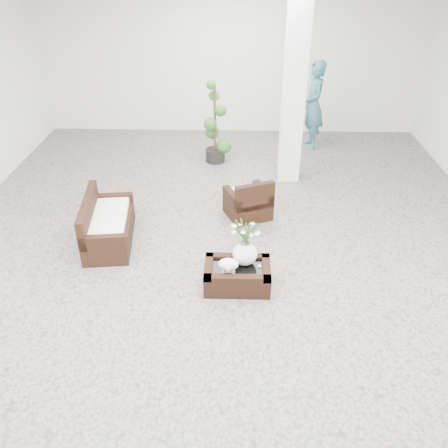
{
  "coord_description": "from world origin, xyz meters",
  "views": [
    {
      "loc": [
        0.18,
        -5.94,
        4.16
      ],
      "look_at": [
        0.0,
        -0.1,
        0.62
      ],
      "focal_mm": 37.9,
      "sensor_mm": 36.0,
      "label": 1
    }
  ],
  "objects_px": {
    "loveseat": "(108,221)",
    "armchair": "(248,197)",
    "topiary": "(215,123)",
    "coffee_table": "(237,276)"
  },
  "relations": [
    {
      "from": "loveseat",
      "to": "armchair",
      "type": "bearing_deg",
      "value": -74.94
    },
    {
      "from": "loveseat",
      "to": "topiary",
      "type": "relative_size",
      "value": 0.82
    },
    {
      "from": "loveseat",
      "to": "topiary",
      "type": "bearing_deg",
      "value": -32.25
    },
    {
      "from": "coffee_table",
      "to": "armchair",
      "type": "height_order",
      "value": "armchair"
    },
    {
      "from": "loveseat",
      "to": "topiary",
      "type": "distance_m",
      "value": 3.6
    },
    {
      "from": "topiary",
      "to": "coffee_table",
      "type": "bearing_deg",
      "value": -83.29
    },
    {
      "from": "topiary",
      "to": "armchair",
      "type": "bearing_deg",
      "value": -73.95
    },
    {
      "from": "armchair",
      "to": "loveseat",
      "type": "xyz_separation_m",
      "value": [
        -2.2,
        -0.89,
        0.01
      ]
    },
    {
      "from": "loveseat",
      "to": "topiary",
      "type": "height_order",
      "value": "topiary"
    },
    {
      "from": "coffee_table",
      "to": "loveseat",
      "type": "distance_m",
      "value": 2.31
    }
  ]
}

